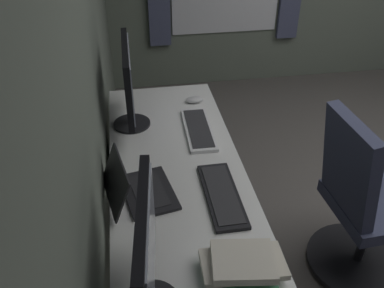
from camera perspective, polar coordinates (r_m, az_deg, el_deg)
The scene contains 11 objects.
wall_back at distance 1.69m, azimuth -15.79°, elevation 11.33°, with size 5.27×0.10×2.60m, color slate.
desk at distance 1.90m, azimuth -1.50°, elevation -7.45°, with size 1.96×0.62×0.73m.
drawer_pedestal at distance 2.44m, azimuth -3.50°, elevation -6.06°, with size 0.40×0.51×0.69m.
monitor_primary at distance 2.18m, azimuth -8.69°, elevation 8.46°, with size 0.53×0.20×0.45m.
monitor_secondary at distance 1.25m, azimuth -6.23°, elevation -14.95°, with size 0.49×0.20×0.43m.
laptop_leftmost at distance 1.79m, azimuth -7.71°, elevation -5.95°, with size 0.34×0.33×0.20m.
keyboard_main at distance 2.22m, azimuth 0.88°, elevation 2.04°, with size 0.42×0.15×0.02m.
keyboard_spare at distance 1.80m, azimuth 4.12°, elevation -6.96°, with size 0.42×0.14×0.02m.
mouse_main at distance 2.49m, azimuth 0.36°, elevation 6.09°, with size 0.06×0.10×0.03m, color silver.
book_stack_near at distance 1.50m, azimuth 6.81°, elevation -16.29°, with size 0.20×0.30×0.09m.
office_chair at distance 2.31m, azimuth 22.23°, elevation -8.15°, with size 0.56×0.56×0.97m.
Camera 1 is at (-1.55, 1.92, 1.93)m, focal length 38.97 mm.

